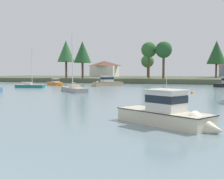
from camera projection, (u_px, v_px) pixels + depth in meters
The scene contains 16 objects.
far_shore_bank at pixel (180, 79), 105.73m from camera, with size 172.41×54.46×1.41m, color #4C563D.
sailboat_grey at pixel (74, 91), 49.65m from camera, with size 7.14×7.10×10.68m.
dinghy_wood at pixel (73, 83), 82.76m from camera, with size 2.03×2.79×0.44m.
cruiser_cream at pixel (172, 118), 18.45m from camera, with size 7.62×5.81×4.16m.
cruiser_sand at pixel (105, 84), 70.04m from camera, with size 7.58×7.94×4.97m.
cruiser_orange at pixel (56, 84), 73.60m from camera, with size 6.37×5.00×3.20m.
sailboat_teal at pixel (30, 87), 63.04m from camera, with size 6.51×2.97×9.26m.
mooring_buoy_white at pixel (187, 96), 39.61m from camera, with size 0.52×0.52×0.57m.
mooring_buoy_orange at pixel (192, 93), 46.34m from camera, with size 0.40×0.40×0.45m.
shore_tree_center_left at pixel (148, 61), 111.57m from camera, with size 4.98×4.98×8.67m.
shore_tree_left at pixel (164, 50), 85.83m from camera, with size 4.98×4.98×11.17m.
shore_tree_left_mid at pixel (217, 52), 97.19m from camera, with size 6.45×6.45×12.66m.
shore_tree_inland_b at pixel (66, 51), 96.13m from camera, with size 5.87×5.87×12.62m.
shore_tree_right at pixel (82, 52), 90.92m from camera, with size 5.60×5.60×11.81m.
shore_tree_center at pixel (149, 50), 88.57m from camera, with size 4.75×4.75×11.26m.
cottage_near_water at pixel (105, 69), 122.75m from camera, with size 11.21×9.38×6.68m.
Camera 1 is at (9.20, -5.51, 3.51)m, focal length 45.82 mm.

